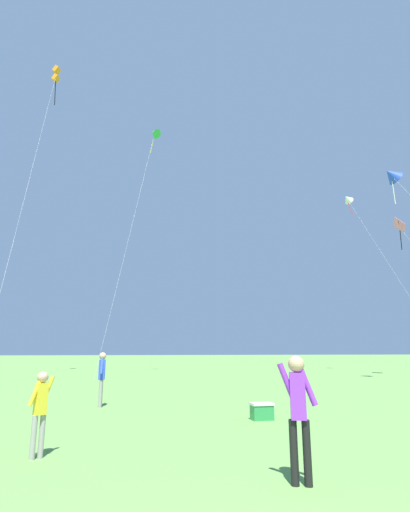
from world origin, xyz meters
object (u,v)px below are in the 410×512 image
object	(u,v)px
kite_orange_box	(56,77)
person_child_small	(40,405)
kite_blue_delta	(392,175)
kite_pink_low	(403,232)
kite_white_distant	(348,199)
kite_green_small	(154,134)
person_far_back	(102,374)
picnic_cooler	(262,411)
person_in_red_shirt	(298,406)

from	to	relation	value
kite_orange_box	person_child_small	size ratio (longest dim) A/B	18.36
kite_blue_delta	person_child_small	size ratio (longest dim) A/B	9.50
kite_pink_low	kite_blue_delta	size ratio (longest dim) A/B	0.87
kite_pink_low	kite_white_distant	size ratio (longest dim) A/B	0.70
kite_pink_low	kite_white_distant	bearing A→B (deg)	85.49
kite_green_small	person_far_back	size ratio (longest dim) A/B	12.25
kite_green_small	kite_orange_box	world-z (taller)	kite_orange_box
kite_white_distant	picnic_cooler	xyz separation A→B (m)	(-18.35, -22.52, -16.18)
kite_blue_delta	kite_orange_box	bearing A→B (deg)	151.61
kite_white_distant	person_in_red_shirt	distance (m)	37.44
kite_pink_low	picnic_cooler	distance (m)	25.44
person_far_back	person_child_small	world-z (taller)	person_far_back
kite_green_small	kite_blue_delta	size ratio (longest dim) A/B	1.57
kite_white_distant	person_far_back	distance (m)	33.18
kite_pink_low	kite_green_small	size ratio (longest dim) A/B	0.55
kite_white_distant	person_child_small	size ratio (longest dim) A/B	11.81
kite_white_distant	person_far_back	size ratio (longest dim) A/B	9.69
kite_blue_delta	person_far_back	bearing A→B (deg)	-159.85
kite_pink_low	kite_blue_delta	xyz separation A→B (m)	(-4.36, -4.72, 2.19)
kite_orange_box	person_far_back	world-z (taller)	kite_orange_box
kite_orange_box	person_far_back	bearing A→B (deg)	-74.06
person_child_small	person_far_back	bearing A→B (deg)	81.34
kite_green_small	person_child_small	xyz separation A→B (m)	(-4.39, -25.28, -20.02)
person_far_back	picnic_cooler	bearing A→B (deg)	-40.94
kite_pink_low	person_far_back	xyz separation A→B (m)	(-21.99, -11.19, -9.73)
kite_blue_delta	kite_pink_low	bearing A→B (deg)	47.27
person_in_red_shirt	kite_green_small	bearing A→B (deg)	88.68
person_in_red_shirt	kite_blue_delta	bearing A→B (deg)	46.03
kite_pink_low	person_child_small	size ratio (longest dim) A/B	8.26
kite_blue_delta	person_child_small	xyz separation A→B (m)	(-18.63, -13.03, -12.11)
kite_blue_delta	person_far_back	world-z (taller)	kite_blue_delta
kite_pink_low	kite_orange_box	xyz separation A→B (m)	(-27.39, 7.73, 14.55)
kite_orange_box	person_far_back	xyz separation A→B (m)	(5.40, -18.92, -24.28)
kite_green_small	person_far_back	xyz separation A→B (m)	(-3.39, -18.71, -19.83)
person_child_small	picnic_cooler	size ratio (longest dim) A/B	2.40
kite_pink_low	kite_blue_delta	bearing A→B (deg)	-132.73
kite_blue_delta	person_in_red_shirt	xyz separation A→B (m)	(-14.87, -15.42, -11.94)
kite_pink_low	person_far_back	bearing A→B (deg)	-153.03
kite_white_distant	person_far_back	world-z (taller)	kite_white_distant
person_child_small	kite_orange_box	bearing A→B (deg)	99.80
kite_green_small	person_in_red_shirt	world-z (taller)	kite_green_small
kite_orange_box	person_in_red_shirt	world-z (taller)	kite_orange_box
picnic_cooler	kite_green_small	bearing A→B (deg)	92.17
kite_green_small	person_in_red_shirt	size ratio (longest dim) A/B	12.46
kite_green_small	person_far_back	distance (m)	27.47
kite_white_distant	kite_blue_delta	size ratio (longest dim) A/B	1.24
kite_green_small	picnic_cooler	size ratio (longest dim) A/B	35.84
kite_pink_low	picnic_cooler	world-z (taller)	kite_pink_low
kite_orange_box	person_child_small	world-z (taller)	kite_orange_box
kite_orange_box	kite_pink_low	bearing A→B (deg)	-15.76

